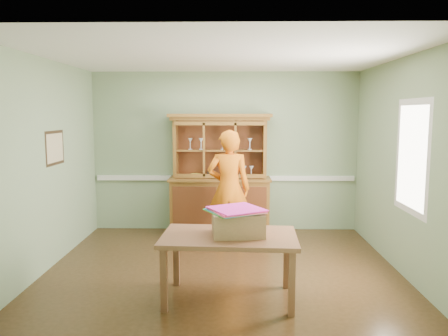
{
  "coord_description": "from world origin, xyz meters",
  "views": [
    {
      "loc": [
        0.13,
        -5.44,
        2.01
      ],
      "look_at": [
        0.01,
        0.4,
        1.27
      ],
      "focal_mm": 35.0,
      "sensor_mm": 36.0,
      "label": 1
    }
  ],
  "objects_px": {
    "china_hutch": "(220,191)",
    "person": "(229,189)",
    "cardboard_box": "(238,223)",
    "dining_table": "(229,243)"
  },
  "relations": [
    {
      "from": "dining_table",
      "to": "cardboard_box",
      "type": "distance_m",
      "value": 0.23
    },
    {
      "from": "dining_table",
      "to": "cardboard_box",
      "type": "relative_size",
      "value": 2.74
    },
    {
      "from": "china_hutch",
      "to": "dining_table",
      "type": "distance_m",
      "value": 2.69
    },
    {
      "from": "dining_table",
      "to": "cardboard_box",
      "type": "height_order",
      "value": "cardboard_box"
    },
    {
      "from": "china_hutch",
      "to": "dining_table",
      "type": "relative_size",
      "value": 1.36
    },
    {
      "from": "dining_table",
      "to": "person",
      "type": "xyz_separation_m",
      "value": [
        -0.02,
        1.91,
        0.25
      ]
    },
    {
      "from": "cardboard_box",
      "to": "dining_table",
      "type": "bearing_deg",
      "value": -175.91
    },
    {
      "from": "cardboard_box",
      "to": "person",
      "type": "xyz_separation_m",
      "value": [
        -0.11,
        1.9,
        0.04
      ]
    },
    {
      "from": "china_hutch",
      "to": "cardboard_box",
      "type": "xyz_separation_m",
      "value": [
        0.27,
        -2.67,
        0.14
      ]
    },
    {
      "from": "china_hutch",
      "to": "person",
      "type": "bearing_deg",
      "value": -78.6
    }
  ]
}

